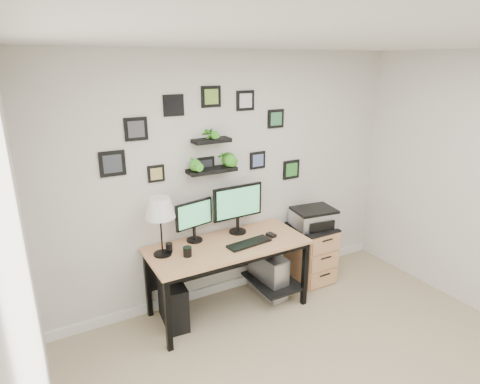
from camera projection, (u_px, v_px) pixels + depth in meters
room at (235, 283)px, 4.62m from camera, size 4.00×4.00×4.00m
desk at (229, 253)px, 4.07m from camera, size 1.60×0.70×0.75m
monitor_left at (194, 218)px, 3.98m from camera, size 0.41×0.19×0.43m
monitor_right at (238, 205)px, 4.16m from camera, size 0.56×0.19×0.52m
keyboard at (249, 243)px, 3.98m from camera, size 0.48×0.20×0.02m
mouse at (271, 235)px, 4.16m from camera, size 0.08×0.11×0.03m
table_lamp at (160, 209)px, 3.63m from camera, size 0.28×0.28×0.57m
mug at (187, 252)px, 3.73m from camera, size 0.08×0.08×0.09m
pen_cup at (169, 247)px, 3.82m from camera, size 0.07×0.07×0.08m
pc_tower_black at (173, 303)px, 3.93m from camera, size 0.24×0.47×0.45m
pc_tower_grey at (268, 274)px, 4.43m from camera, size 0.25×0.50×0.48m
file_cabinet at (311, 253)px, 4.73m from camera, size 0.43×0.53×0.67m
printer at (314, 217)px, 4.60m from camera, size 0.51×0.43×0.21m
wall_decor at (212, 148)px, 3.94m from camera, size 2.20×0.18×1.06m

